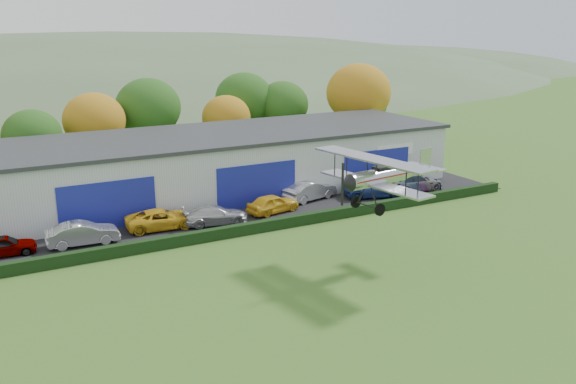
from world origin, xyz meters
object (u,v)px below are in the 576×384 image
hangar (228,161)px  car_7 (414,182)px  car_3 (215,215)px  biplane (385,174)px  car_4 (273,204)px  car_2 (161,219)px  car_6 (374,188)px  car_0 (3,246)px  car_1 (83,233)px  car_5 (310,190)px

hangar → car_7: bearing=-30.1°
car_3 → biplane: biplane is taller
car_7 → car_4: bearing=92.2°
car_2 → car_6: bearing=-86.9°
car_2 → car_0: bearing=96.6°
car_1 → car_2: bearing=-79.6°
hangar → car_0: bearing=-156.9°
car_3 → car_7: (19.22, 0.33, 0.10)m
car_0 → car_4: car_4 is taller
car_7 → car_2: bearing=91.5°
car_2 → car_6: 18.86m
car_3 → car_5: bearing=-68.5°
hangar → car_2: bearing=-138.0°
car_1 → biplane: bearing=-125.4°
car_4 → car_5: car_5 is taller
car_0 → car_7: car_7 is taller
car_3 → biplane: size_ratio=0.56×
car_1 → car_2: 5.76m
car_0 → car_4: size_ratio=0.91×
hangar → car_0: 21.01m
car_2 → car_5: size_ratio=1.04×
car_2 → car_4: bearing=-88.4°
hangar → car_3: (-4.80, -8.68, -1.90)m
car_6 → car_2: bearing=106.4°
hangar → car_5: bearing=-53.0°
car_5 → car_2: bearing=82.0°
car_4 → car_5: bearing=-79.2°
hangar → car_5: size_ratio=8.17×
car_6 → car_5: bearing=89.5°
car_1 → car_7: (28.75, 0.18, 0.02)m
car_1 → car_7: 28.75m
car_0 → car_1: bearing=-90.2°
car_0 → car_1: (4.91, -0.33, 0.11)m
car_2 → car_3: size_ratio=1.06×
car_7 → biplane: bearing=137.0°
car_0 → car_5: (24.04, 1.82, 0.14)m
car_4 → car_6: size_ratio=0.81×
car_3 → car_7: size_ratio=0.87×
car_1 → car_6: 24.57m
car_0 → car_4: (19.58, 0.02, 0.06)m
car_0 → car_7: (33.66, -0.15, 0.13)m
hangar → car_4: bearing=-87.7°
hangar → car_4: size_ratio=9.29×
car_4 → car_5: 4.82m
car_3 → car_4: (5.13, 0.50, 0.04)m
car_2 → biplane: (10.05, -13.15, 5.05)m
car_7 → hangar: bearing=62.8°
car_1 → car_2: size_ratio=0.93×
car_2 → car_3: 3.93m
hangar → car_6: bearing=-38.5°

